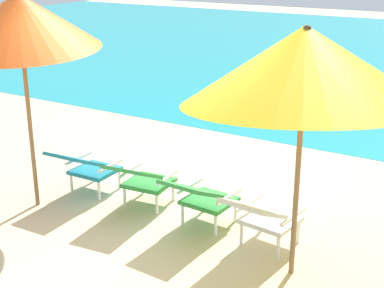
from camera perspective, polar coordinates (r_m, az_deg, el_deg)
name	(u,v)px	position (r m, az deg, el deg)	size (l,w,h in m)	color
ground_plane	(299,126)	(10.02, 10.82, 1.78)	(40.00, 40.00, 0.00)	beige
lounge_chair_far_left	(86,166)	(7.07, -10.74, -2.18)	(0.56, 0.89, 0.68)	teal
lounge_chair_near_left	(141,178)	(6.60, -5.15, -3.47)	(0.62, 0.92, 0.68)	#338E3D
lounge_chair_near_right	(201,196)	(6.13, 0.89, -5.27)	(0.59, 0.91, 0.68)	#338E3D
lounge_chair_far_right	(262,215)	(5.75, 7.13, -7.15)	(0.63, 0.93, 0.68)	silver
beach_umbrella_left	(20,21)	(6.53, -17.06, 11.85)	(2.32, 2.34, 2.56)	olive
beach_umbrella_right	(305,65)	(4.89, 11.36, 7.82)	(3.07, 3.07, 2.45)	olive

